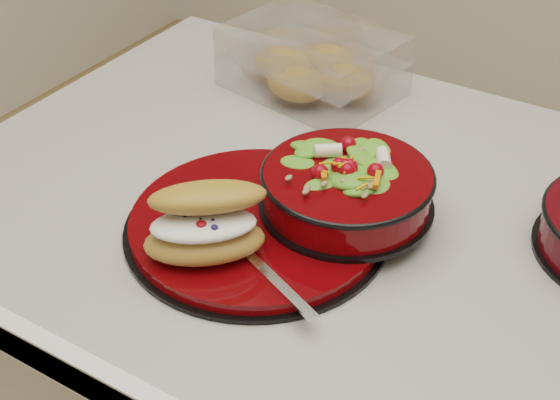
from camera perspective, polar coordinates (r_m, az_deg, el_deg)
The scene contains 5 objects.
dinner_plate at distance 0.91m, azimuth -1.71°, elevation -1.79°, with size 0.31×0.31×0.02m.
salad_bowl at distance 0.91m, azimuth 4.94°, elevation 1.20°, with size 0.21×0.21×0.09m.
croissant at distance 0.84m, azimuth -5.37°, elevation -1.72°, with size 0.15×0.15×0.08m.
fork at distance 0.83m, azimuth -1.14°, elevation -5.15°, with size 0.16×0.08×0.00m.
pastry_box at distance 1.20m, azimuth 2.42°, elevation 9.92°, with size 0.27×0.22×0.09m.
Camera 1 is at (0.23, -0.70, 1.47)m, focal length 50.00 mm.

